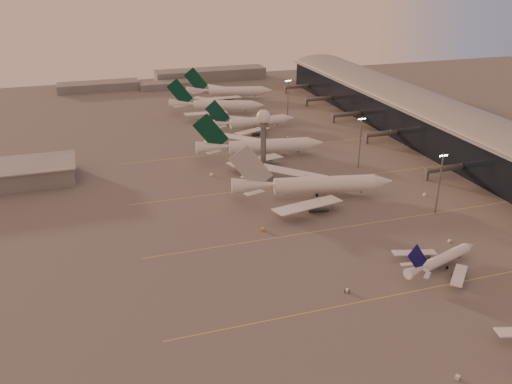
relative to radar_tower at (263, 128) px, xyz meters
name	(u,v)px	position (x,y,z in m)	size (l,w,h in m)	color
ground	(384,321)	(-5.00, -120.00, -20.95)	(700.00, 700.00, 0.00)	#585555
taxiway_markings	(378,221)	(25.00, -64.00, -20.94)	(180.00, 185.25, 0.02)	#EAD952
terminal	(462,135)	(102.88, -9.91, -10.43)	(57.00, 362.00, 23.04)	black
radar_tower	(263,128)	(0.00, 0.00, 0.00)	(6.40, 6.40, 31.10)	slate
mast_b	(440,181)	(50.00, -65.00, -7.21)	(3.60, 0.56, 25.00)	slate
mast_c	(360,140)	(45.00, -10.00, -7.21)	(3.60, 0.56, 25.00)	slate
mast_d	(288,97)	(43.00, 80.00, -7.21)	(3.60, 0.56, 25.00)	slate
distant_horizon	(179,78)	(-2.38, 205.14, -17.06)	(165.00, 37.50, 9.00)	slate
narrowbody_mid	(441,261)	(26.76, -101.13, -18.24)	(33.18, 26.07, 13.37)	white
widebody_white	(314,188)	(10.12, -36.14, -16.73)	(68.31, 54.19, 24.32)	white
greentail_a	(261,149)	(5.01, 18.57, -16.72)	(65.67, 52.69, 23.95)	white
greentail_b	(252,124)	(14.91, 64.93, -17.47)	(54.25, 43.80, 19.70)	white
greentail_c	(217,107)	(4.37, 106.66, -16.97)	(59.55, 47.27, 22.55)	white
greentail_d	(230,93)	(22.81, 142.40, -16.95)	(61.20, 48.84, 22.64)	white
gsv_truck_a	(458,375)	(0.47, -145.35, -19.82)	(5.60, 4.78, 2.21)	white
gsv_tug_mid	(347,291)	(-8.33, -104.10, -20.48)	(3.73, 3.35, 0.92)	white
gsv_truck_b	(451,240)	(40.92, -87.28, -19.91)	(5.33, 3.00, 2.04)	white
gsv_truck_c	(263,227)	(-19.61, -57.87, -19.73)	(5.04, 6.08, 2.38)	gold
gsv_catering_b	(425,191)	(56.00, -49.07, -18.80)	(5.59, 3.30, 4.29)	white
gsv_tug_far	(284,190)	(0.86, -25.62, -20.46)	(2.73, 3.69, 0.94)	white
gsv_truck_d	(211,173)	(-25.09, 1.31, -19.72)	(2.69, 6.12, 2.40)	white
gsv_tug_hangar	(287,138)	(28.87, 42.99, -20.44)	(3.72, 2.53, 0.99)	white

